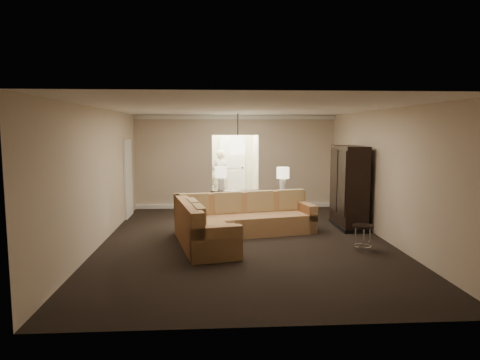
{
  "coord_description": "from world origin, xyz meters",
  "views": [
    {
      "loc": [
        -0.67,
        -8.86,
        2.36
      ],
      "look_at": [
        -0.04,
        1.2,
        1.17
      ],
      "focal_mm": 32.0,
      "sensor_mm": 36.0,
      "label": 1
    }
  ],
  "objects": [
    {
      "name": "pendant_light",
      "position": [
        0.0,
        2.7,
        1.95
      ],
      "size": [
        0.38,
        0.38,
        1.09
      ],
      "color": "black",
      "rests_on": "ceiling"
    },
    {
      "name": "side_door",
      "position": [
        -2.97,
        2.8,
        1.05
      ],
      "size": [
        0.05,
        0.9,
        2.1
      ],
      "primitive_type": "cube",
      "color": "white",
      "rests_on": "ground"
    },
    {
      "name": "crown_molding",
      "position": [
        0.0,
        3.95,
        2.73
      ],
      "size": [
        6.0,
        0.1,
        0.12
      ],
      "primitive_type": "cube",
      "color": "white",
      "rests_on": "wall_back"
    },
    {
      "name": "sectional_sofa",
      "position": [
        -0.23,
        0.22,
        0.37
      ],
      "size": [
        3.27,
        2.99,
        0.94
      ],
      "rotation": [
        0.0,
        0.0,
        0.21
      ],
      "color": "brown",
      "rests_on": "ground"
    },
    {
      "name": "ceiling",
      "position": [
        0.0,
        0.0,
        2.8
      ],
      "size": [
        6.0,
        8.0,
        0.02
      ],
      "primitive_type": "cube",
      "color": "white",
      "rests_on": "wall_back"
    },
    {
      "name": "wall_left",
      "position": [
        -3.0,
        0.0,
        1.4
      ],
      "size": [
        0.04,
        8.0,
        2.8
      ],
      "primitive_type": "cube",
      "color": "#BEAC90",
      "rests_on": "ground"
    },
    {
      "name": "table_lamp_left",
      "position": [
        -0.47,
        2.15,
        1.21
      ],
      "size": [
        0.32,
        0.32,
        0.61
      ],
      "color": "white",
      "rests_on": "console_table"
    },
    {
      "name": "wall_front",
      "position": [
        0.0,
        -4.0,
        1.4
      ],
      "size": [
        6.0,
        0.04,
        2.8
      ],
      "primitive_type": "cube",
      "color": "#BEAC90",
      "rests_on": "ground"
    },
    {
      "name": "console_table",
      "position": [
        0.31,
        2.0,
        0.48
      ],
      "size": [
        2.12,
        0.84,
        0.8
      ],
      "rotation": [
        0.0,
        0.0,
        -0.19
      ],
      "color": "black",
      "rests_on": "ground"
    },
    {
      "name": "ground",
      "position": [
        0.0,
        0.0,
        0.0
      ],
      "size": [
        8.0,
        8.0,
        0.0
      ],
      "primitive_type": "plane",
      "color": "black",
      "rests_on": "ground"
    },
    {
      "name": "wall_right",
      "position": [
        3.0,
        0.0,
        1.4
      ],
      "size": [
        0.04,
        8.0,
        2.8
      ],
      "primitive_type": "cube",
      "color": "#BEAC90",
      "rests_on": "ground"
    },
    {
      "name": "person",
      "position": [
        -0.45,
        5.41,
        0.94
      ],
      "size": [
        0.77,
        0.59,
        1.88
      ],
      "primitive_type": "imported",
      "rotation": [
        0.0,
        0.0,
        3.37
      ],
      "color": "beige",
      "rests_on": "ground"
    },
    {
      "name": "drink_table",
      "position": [
        2.24,
        -0.86,
        0.36
      ],
      "size": [
        0.41,
        0.41,
        0.51
      ],
      "rotation": [
        0.0,
        0.0,
        0.25
      ],
      "color": "black",
      "rests_on": "ground"
    },
    {
      "name": "coffee_table",
      "position": [
        -0.68,
        0.12,
        0.19
      ],
      "size": [
        1.14,
        1.14,
        0.39
      ],
      "rotation": [
        0.0,
        0.0,
        -0.26
      ],
      "color": "silver",
      "rests_on": "ground"
    },
    {
      "name": "wall_back",
      "position": [
        0.0,
        4.0,
        1.4
      ],
      "size": [
        6.0,
        0.04,
        2.8
      ],
      "primitive_type": "cube",
      "color": "#BEAC90",
      "rests_on": "ground"
    },
    {
      "name": "foyer",
      "position": [
        0.0,
        5.34,
        1.3
      ],
      "size": [
        1.44,
        2.02,
        2.8
      ],
      "color": "silver",
      "rests_on": "ground"
    },
    {
      "name": "table_lamp_right",
      "position": [
        1.1,
        1.85,
        1.21
      ],
      "size": [
        0.32,
        0.32,
        0.61
      ],
      "color": "white",
      "rests_on": "console_table"
    },
    {
      "name": "armoire",
      "position": [
        2.59,
        1.16,
        0.95
      ],
      "size": [
        0.59,
        1.37,
        1.98
      ],
      "color": "black",
      "rests_on": "ground"
    },
    {
      "name": "baseboard",
      "position": [
        0.0,
        3.95,
        0.06
      ],
      "size": [
        6.0,
        0.1,
        0.12
      ],
      "primitive_type": "cube",
      "color": "white",
      "rests_on": "ground"
    }
  ]
}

